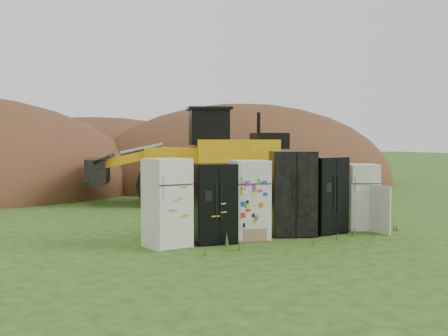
# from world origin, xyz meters

# --- Properties ---
(ground) EXTENTS (120.00, 120.00, 0.00)m
(ground) POSITION_xyz_m (0.00, 0.00, 0.00)
(ground) COLOR #1F4612
(ground) RESTS_ON ground
(fridge_leftmost) EXTENTS (0.88, 0.85, 1.77)m
(fridge_leftmost) POSITION_xyz_m (-2.53, -0.03, 0.89)
(fridge_leftmost) COLOR silver
(fridge_leftmost) RESTS_ON ground
(fridge_black_side) EXTENTS (0.94, 0.78, 1.65)m
(fridge_black_side) POSITION_xyz_m (-1.50, -0.02, 0.82)
(fridge_black_side) COLOR black
(fridge_black_side) RESTS_ON ground
(fridge_sticker) EXTENTS (0.87, 0.82, 1.70)m
(fridge_sticker) POSITION_xyz_m (-0.63, 0.02, 0.85)
(fridge_sticker) COLOR white
(fridge_sticker) RESTS_ON ground
(fridge_dark_mid) EXTENTS (1.19, 1.09, 1.89)m
(fridge_dark_mid) POSITION_xyz_m (0.47, 0.01, 0.94)
(fridge_dark_mid) COLOR black
(fridge_dark_mid) RESTS_ON ground
(fridge_black_right) EXTENTS (0.95, 0.83, 1.75)m
(fridge_black_right) POSITION_xyz_m (1.29, -0.01, 0.87)
(fridge_black_right) COLOR black
(fridge_black_right) RESTS_ON ground
(fridge_open_door) EXTENTS (0.89, 0.86, 1.55)m
(fridge_open_door) POSITION_xyz_m (2.41, 0.02, 0.78)
(fridge_open_door) COLOR silver
(fridge_open_door) RESTS_ON ground
(wheel_loader) EXTENTS (7.13, 4.64, 3.20)m
(wheel_loader) POSITION_xyz_m (0.66, 6.91, 1.60)
(wheel_loader) COLOR orange
(wheel_loader) RESTS_ON ground
(dirt_mound_right) EXTENTS (15.08, 11.06, 7.58)m
(dirt_mound_right) POSITION_xyz_m (6.06, 12.68, 0.00)
(dirt_mound_right) COLOR #4F3119
(dirt_mound_right) RESTS_ON ground
(dirt_mound_back) EXTENTS (16.61, 11.08, 6.52)m
(dirt_mound_back) POSITION_xyz_m (0.26, 18.06, 0.00)
(dirt_mound_back) COLOR #4F3119
(dirt_mound_back) RESTS_ON ground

